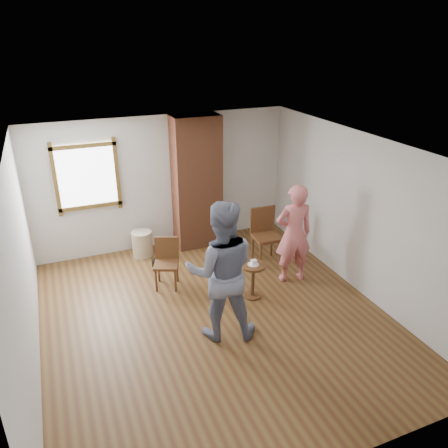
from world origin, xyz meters
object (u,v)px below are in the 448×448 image
at_px(side_table, 253,275).
at_px(person_pink, 294,234).
at_px(dining_chair_right, 265,232).
at_px(stoneware_crock, 142,244).
at_px(man, 221,271).
at_px(dining_chair_left, 167,260).

bearing_deg(side_table, person_pink, 15.62).
bearing_deg(dining_chair_right, side_table, -122.14).
bearing_deg(side_table, stoneware_crock, 122.61).
xyz_separation_m(side_table, man, (-0.82, -0.67, 0.62)).
bearing_deg(dining_chair_left, side_table, -14.99).
relative_size(side_table, man, 0.29).
relative_size(stoneware_crock, man, 0.24).
bearing_deg(person_pink, dining_chair_left, -8.72).
distance_m(dining_chair_right, person_pink, 0.87).
xyz_separation_m(dining_chair_right, man, (-1.57, -1.72, 0.44)).
distance_m(dining_chair_left, dining_chair_right, 1.94).
bearing_deg(dining_chair_left, stoneware_crock, 119.98).
height_order(stoneware_crock, side_table, side_table).
height_order(side_table, man, man).
bearing_deg(stoneware_crock, man, -79.23).
distance_m(dining_chair_left, side_table, 1.48).
bearing_deg(side_table, dining_chair_left, 142.77).
bearing_deg(man, person_pink, -132.89).
height_order(dining_chair_left, man, man).
bearing_deg(man, stoneware_crock, -60.52).
relative_size(stoneware_crock, person_pink, 0.28).
height_order(stoneware_crock, dining_chair_right, dining_chair_right).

